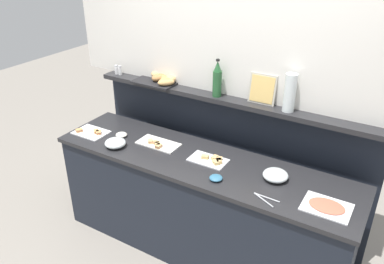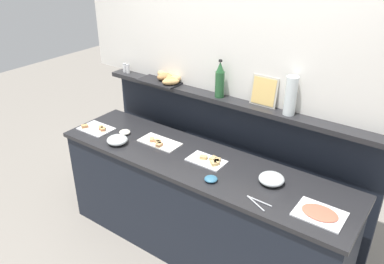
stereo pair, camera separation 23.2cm
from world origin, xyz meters
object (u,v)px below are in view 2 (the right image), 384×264
object	(u,v)px
water_carafe	(291,96)
framed_picture	(264,91)
glass_bowl_large	(117,140)
serving_tongs	(257,202)
salt_shaker	(125,68)
condiment_bowl_dark	(125,132)
pepper_shaker	(128,69)
sandwich_platter_rear	(159,142)
sandwich_platter_side	(209,161)
cold_cuts_platter	(320,214)
wine_bottle_green	(220,81)
sandwich_platter_front	(96,128)
condiment_bowl_red	(211,179)
glass_bowl_medium	(271,179)
bread_basket	(167,79)

from	to	relation	value
water_carafe	framed_picture	bearing A→B (deg)	170.56
glass_bowl_large	serving_tongs	size ratio (longest dim) A/B	0.94
salt_shaker	condiment_bowl_dark	bearing A→B (deg)	-48.49
pepper_shaker	water_carafe	size ratio (longest dim) A/B	0.29
sandwich_platter_rear	water_carafe	bearing A→B (deg)	22.32
sandwich_platter_side	salt_shaker	world-z (taller)	salt_shaker
water_carafe	cold_cuts_platter	bearing A→B (deg)	-47.23
sandwich_platter_side	serving_tongs	xyz separation A→B (m)	(0.55, -0.24, -0.01)
serving_tongs	glass_bowl_large	bearing A→B (deg)	178.39
wine_bottle_green	salt_shaker	bearing A→B (deg)	179.53
sandwich_platter_front	pepper_shaker	bearing A→B (deg)	97.26
condiment_bowl_red	serving_tongs	bearing A→B (deg)	-4.94
sandwich_platter_side	cold_cuts_platter	xyz separation A→B (m)	(0.93, -0.12, -0.00)
glass_bowl_large	water_carafe	xyz separation A→B (m)	(1.24, 0.60, 0.50)
glass_bowl_large	cold_cuts_platter	bearing A→B (deg)	2.74
glass_bowl_medium	pepper_shaker	distance (m)	1.82
sandwich_platter_rear	framed_picture	bearing A→B (deg)	30.73
condiment_bowl_dark	sandwich_platter_rear	bearing A→B (deg)	7.05
sandwich_platter_side	glass_bowl_large	xyz separation A→B (m)	(-0.79, -0.21, 0.02)
glass_bowl_large	bread_basket	size ratio (longest dim) A/B	0.41
condiment_bowl_dark	framed_picture	distance (m)	1.28
glass_bowl_medium	condiment_bowl_red	bearing A→B (deg)	-148.10
salt_shaker	cold_cuts_platter	bearing A→B (deg)	-13.41
sandwich_platter_rear	wine_bottle_green	distance (m)	0.73
water_carafe	wine_bottle_green	bearing A→B (deg)	-179.16
sandwich_platter_side	cold_cuts_platter	bearing A→B (deg)	-7.55
condiment_bowl_red	sandwich_platter_front	bearing A→B (deg)	176.41
framed_picture	glass_bowl_large	bearing A→B (deg)	-147.51
condiment_bowl_red	bread_basket	distance (m)	1.15
bread_basket	glass_bowl_large	bearing A→B (deg)	-95.88
wine_bottle_green	glass_bowl_large	bearing A→B (deg)	-136.73
condiment_bowl_dark	bread_basket	distance (m)	0.61
serving_tongs	wine_bottle_green	bearing A→B (deg)	138.28
condiment_bowl_dark	pepper_shaker	distance (m)	0.69
sandwich_platter_side	salt_shaker	size ratio (longest dim) A/B	3.43
cold_cuts_platter	bread_basket	world-z (taller)	bread_basket
sandwich_platter_front	wine_bottle_green	size ratio (longest dim) A/B	0.94
serving_tongs	sandwich_platter_rear	bearing A→B (deg)	166.81
cold_cuts_platter	sandwich_platter_front	bearing A→B (deg)	-179.87
glass_bowl_large	wine_bottle_green	distance (m)	1.00
glass_bowl_medium	sandwich_platter_front	bearing A→B (deg)	-175.02
glass_bowl_large	condiment_bowl_red	size ratio (longest dim) A/B	1.84
sandwich_platter_front	condiment_bowl_red	world-z (taller)	sandwich_platter_front
sandwich_platter_front	condiment_bowl_dark	bearing A→B (deg)	17.72
wine_bottle_green	sandwich_platter_rear	bearing A→B (deg)	-132.28
condiment_bowl_red	water_carafe	bearing A→B (deg)	64.66
salt_shaker	pepper_shaker	world-z (taller)	same
glass_bowl_large	glass_bowl_medium	size ratio (longest dim) A/B	0.96
sandwich_platter_front	condiment_bowl_dark	distance (m)	0.29
sandwich_platter_rear	cold_cuts_platter	xyz separation A→B (m)	(1.44, -0.13, -0.00)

